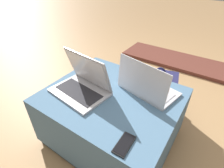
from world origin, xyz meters
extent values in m
plane|color=tan|center=(0.00, 0.00, 0.00)|extent=(14.00, 14.00, 0.00)
cube|color=#2A3D4E|center=(0.00, 0.00, 0.03)|extent=(0.82, 0.71, 0.05)
cube|color=slate|center=(0.00, 0.00, 0.24)|extent=(0.86, 0.73, 0.38)
cube|color=#B7B7BC|center=(-0.19, -0.11, 0.43)|extent=(0.39, 0.29, 0.02)
cube|color=#232328|center=(-0.19, -0.12, 0.44)|extent=(0.34, 0.18, 0.00)
cube|color=#B7B7BC|center=(-0.18, -0.02, 0.56)|extent=(0.37, 0.12, 0.25)
cube|color=white|center=(-0.18, -0.02, 0.56)|extent=(0.33, 0.10, 0.22)
cube|color=silver|center=(0.18, 0.18, 0.43)|extent=(0.41, 0.30, 0.02)
cube|color=#B2B2B7|center=(0.18, 0.19, 0.44)|extent=(0.34, 0.19, 0.00)
cube|color=silver|center=(0.16, 0.08, 0.55)|extent=(0.37, 0.11, 0.22)
cube|color=#1E4799|center=(0.16, 0.09, 0.55)|extent=(0.33, 0.09, 0.20)
cube|color=black|center=(0.26, -0.29, 0.43)|extent=(0.07, 0.14, 0.01)
cube|color=black|center=(0.26, -0.29, 0.44)|extent=(0.06, 0.13, 0.00)
cube|color=#23234C|center=(0.15, 0.48, 0.19)|extent=(0.33, 0.25, 0.39)
cube|color=#1E1E41|center=(0.12, 0.59, 0.12)|extent=(0.24, 0.12, 0.17)
torus|color=#23234C|center=(0.15, 0.48, 0.41)|extent=(0.09, 0.04, 0.09)
cube|color=brown|center=(0.00, 1.55, 0.02)|extent=(1.40, 0.50, 0.04)
camera|label=1|loc=(0.51, -0.74, 1.14)|focal=28.00mm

